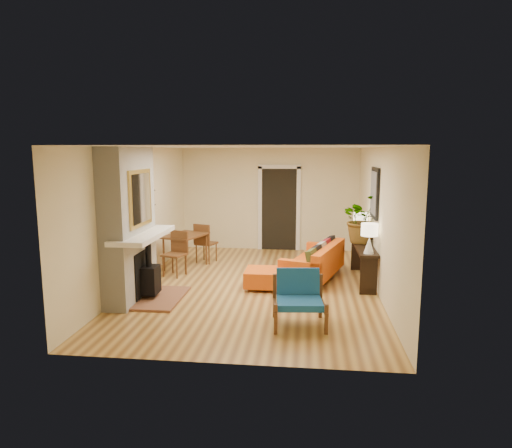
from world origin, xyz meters
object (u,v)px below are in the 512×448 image
Objects in this scene: houseplant at (363,219)px; dining_table at (188,241)px; blue_chair at (299,295)px; lamp_far at (360,222)px; sofa at (317,262)px; console_table at (363,252)px; ottoman at (264,277)px; lamp_near at (369,235)px.

dining_table is at bearing 174.30° from houseplant.
lamp_far is (1.20, 3.02, 0.64)m from blue_chair.
sofa is 0.93m from console_table.
houseplant is at bearing 7.90° from sofa.
ottoman is 0.71× the size of houseplant.
lamp_far is at bearing 35.50° from ottoman.
console_table is at bearing 62.63° from blue_chair.
lamp_near and lamp_far have the same top height.
lamp_near reaches higher than console_table.
lamp_near is at bearing 52.96° from blue_chair.
lamp_far reaches higher than sofa.
console_table is (1.20, 2.32, 0.15)m from blue_chair.
console_table is at bearing 90.00° from lamp_near.
dining_table is at bearing 170.66° from console_table.
ottoman is 0.40× the size of dining_table.
ottoman is at bearing -161.10° from console_table.
dining_table is 1.78× the size of houseplant.
blue_chair is 2.10m from lamp_near.
lamp_near is (3.65, -1.33, 0.47)m from dining_table.
sofa reaches higher than ottoman.
sofa is 2.46m from blue_chair.
dining_table is at bearing 129.94° from blue_chair.
ottoman is 0.83× the size of blue_chair.
lamp_far is at bearing 1.55° from dining_table.
lamp_far is at bearing 68.30° from blue_chair.
lamp_near is 0.56× the size of houseplant.
houseplant reaches higher than lamp_near.
blue_chair is at bearing -67.90° from ottoman.
sofa is at bearing -172.10° from houseplant.
dining_table is 3.91m from lamp_near.
lamp_near is at bearing -90.00° from console_table.
dining_table reaches higher than console_table.
blue_chair is 3.32m from lamp_far.
ottoman is at bearing 177.44° from lamp_near.
sofa is at bearing 82.66° from blue_chair.
lamp_near is (1.88, -0.08, 0.86)m from ottoman.
houseplant is at bearing 92.42° from console_table.
lamp_near is at bearing -43.53° from sofa.
ottoman is 2.20m from dining_table.
blue_chair is at bearing -111.70° from lamp_far.
blue_chair is at bearing -114.98° from houseplant.
ottoman is at bearing -144.50° from lamp_far.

